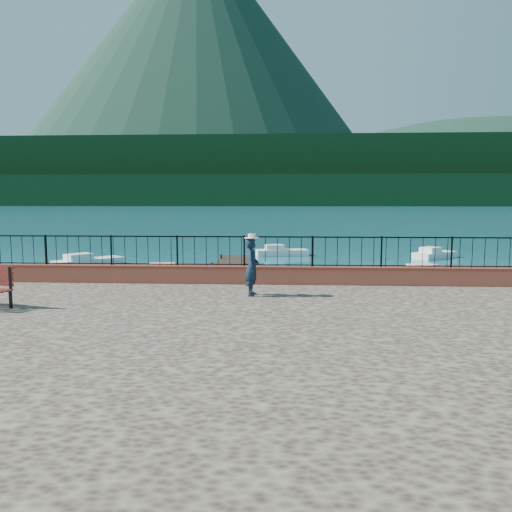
# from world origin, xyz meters

# --- Properties ---
(ground) EXTENTS (2000.00, 2000.00, 0.00)m
(ground) POSITION_xyz_m (0.00, 0.00, 0.00)
(ground) COLOR #19596B
(ground) RESTS_ON ground
(promenade) EXTENTS (30.00, 20.00, 1.20)m
(promenade) POSITION_xyz_m (0.00, -6.00, 0.60)
(promenade) COLOR #332821
(promenade) RESTS_ON ground
(parapet) EXTENTS (28.00, 0.46, 0.58)m
(parapet) POSITION_xyz_m (0.00, 3.70, 1.49)
(parapet) COLOR #A6523C
(parapet) RESTS_ON promenade
(railing) EXTENTS (27.00, 0.05, 0.95)m
(railing) POSITION_xyz_m (0.00, 3.70, 2.25)
(railing) COLOR black
(railing) RESTS_ON parapet
(dock) EXTENTS (2.00, 16.00, 0.30)m
(dock) POSITION_xyz_m (-2.00, 12.00, 0.15)
(dock) COLOR #2D231C
(dock) RESTS_ON ground
(far_forest) EXTENTS (900.00, 60.00, 18.00)m
(far_forest) POSITION_xyz_m (0.00, 300.00, 9.00)
(far_forest) COLOR black
(far_forest) RESTS_ON ground
(foothills) EXTENTS (900.00, 120.00, 44.00)m
(foothills) POSITION_xyz_m (0.00, 360.00, 22.00)
(foothills) COLOR black
(foothills) RESTS_ON ground
(volcano) EXTENTS (560.00, 560.00, 380.00)m
(volcano) POSITION_xyz_m (-120.00, 700.00, 190.00)
(volcano) COLOR #142D23
(volcano) RESTS_ON ground
(companion_hill) EXTENTS (448.00, 384.00, 180.00)m
(companion_hill) POSITION_xyz_m (220.00, 560.00, 0.00)
(companion_hill) COLOR #142D23
(companion_hill) RESTS_ON ground
(person) EXTENTS (0.43, 0.62, 1.64)m
(person) POSITION_xyz_m (0.08, 1.69, 2.02)
(person) COLOR #101F32
(person) RESTS_ON promenade
(hat) EXTENTS (0.44, 0.44, 0.12)m
(hat) POSITION_xyz_m (0.08, 1.69, 2.90)
(hat) COLOR white
(hat) RESTS_ON person
(boat_0) EXTENTS (3.79, 1.72, 0.80)m
(boat_0) POSITION_xyz_m (-4.51, 11.79, 0.40)
(boat_0) COLOR silver
(boat_0) RESTS_ON ground
(boat_1) EXTENTS (4.05, 2.52, 0.80)m
(boat_1) POSITION_xyz_m (4.51, 8.54, 0.40)
(boat_1) COLOR silver
(boat_1) RESTS_ON ground
(boat_2) EXTENTS (3.61, 2.76, 0.80)m
(boat_2) POSITION_xyz_m (8.23, 12.56, 0.40)
(boat_2) COLOR silver
(boat_2) RESTS_ON ground
(boat_3) EXTENTS (3.64, 3.92, 0.80)m
(boat_3) POSITION_xyz_m (-10.61, 16.40, 0.40)
(boat_3) COLOR silver
(boat_3) RESTS_ON ground
(boat_4) EXTENTS (3.76, 1.95, 0.80)m
(boat_4) POSITION_xyz_m (0.85, 22.49, 0.40)
(boat_4) COLOR silver
(boat_4) RESTS_ON ground
(boat_5) EXTENTS (3.35, 3.07, 0.80)m
(boat_5) POSITION_xyz_m (11.10, 21.54, 0.40)
(boat_5) COLOR white
(boat_5) RESTS_ON ground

